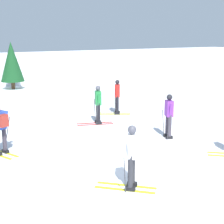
{
  "coord_description": "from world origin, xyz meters",
  "views": [
    {
      "loc": [
        -5.61,
        -8.58,
        4.0
      ],
      "look_at": [
        0.43,
        3.07,
        0.9
      ],
      "focal_mm": 54.93,
      "sensor_mm": 36.0,
      "label": 1
    }
  ],
  "objects": [
    {
      "name": "skier_white",
      "position": [
        -1.38,
        -1.49,
        0.92
      ],
      "size": [
        1.45,
        1.33,
        1.71
      ],
      "color": "gold",
      "rests_on": "ground"
    },
    {
      "name": "far_snow_ridge",
      "position": [
        0.0,
        20.9,
        1.0
      ],
      "size": [
        80.0,
        7.3,
        2.0
      ],
      "primitive_type": "cube",
      "color": "white",
      "rests_on": "ground"
    },
    {
      "name": "skier_green",
      "position": [
        0.59,
        4.71,
        0.92
      ],
      "size": [
        1.64,
        0.97,
        1.71
      ],
      "color": "red",
      "rests_on": "ground"
    },
    {
      "name": "conifer_far_left",
      "position": [
        -0.76,
        16.02,
        1.92
      ],
      "size": [
        1.63,
        1.63,
        3.31
      ],
      "color": "#513823",
      "rests_on": "ground"
    },
    {
      "name": "skier_purple",
      "position": [
        2.08,
        1.6,
        0.92
      ],
      "size": [
        1.63,
        0.96,
        1.71
      ],
      "color": "silver",
      "rests_on": "ground"
    },
    {
      "name": "ground_plane",
      "position": [
        0.0,
        0.0,
        0.0
      ],
      "size": [
        120.0,
        120.0,
        0.0
      ],
      "primitive_type": "plane",
      "color": "white"
    },
    {
      "name": "skier_red",
      "position": [
        2.21,
        5.96,
        0.92
      ],
      "size": [
        1.57,
        1.13,
        1.71
      ],
      "color": "gold",
      "rests_on": "ground"
    },
    {
      "name": "skier_blue",
      "position": [
        -3.9,
        2.68,
        0.96
      ],
      "size": [
        1.06,
        1.59,
        1.71
      ],
      "color": "gold",
      "rests_on": "ground"
    }
  ]
}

